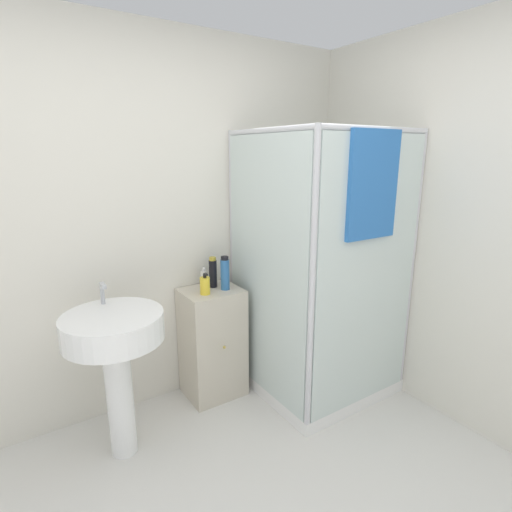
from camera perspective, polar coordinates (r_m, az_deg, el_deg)
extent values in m
cube|color=silver|center=(2.70, -17.94, 3.71)|extent=(6.40, 0.06, 2.50)
cube|color=white|center=(3.27, 8.21, -16.51)|extent=(0.93, 0.93, 0.09)
cylinder|color=silver|center=(3.53, 9.41, 1.47)|extent=(0.04, 0.04, 1.87)
cylinder|color=silver|center=(3.01, -3.32, -0.64)|extent=(0.04, 0.04, 1.87)
cylinder|color=silver|center=(2.96, 21.24, -1.92)|extent=(0.04, 0.04, 1.87)
cylinder|color=silver|center=(2.31, 7.97, -5.56)|extent=(0.04, 0.04, 1.87)
cylinder|color=silver|center=(2.50, 16.92, 16.96)|extent=(0.90, 0.04, 0.04)
cylinder|color=silver|center=(3.15, 3.83, 16.92)|extent=(0.90, 0.04, 0.04)
cylinder|color=silver|center=(2.53, 1.72, 17.52)|extent=(0.04, 0.90, 0.04)
cylinder|color=silver|center=(3.13, 15.93, 16.43)|extent=(0.04, 0.90, 0.04)
cube|color=silver|center=(2.60, 15.67, -3.04)|extent=(0.86, 0.01, 1.75)
cube|color=silver|center=(2.63, 1.36, -2.27)|extent=(0.01, 0.86, 1.75)
cylinder|color=#B7BABF|center=(3.38, 7.32, -1.56)|extent=(0.02, 0.02, 1.41)
cylinder|color=#B7BABF|center=(3.22, 8.33, 10.69)|extent=(0.07, 0.07, 0.04)
cube|color=#2D6BB7|center=(2.45, 16.42, 9.66)|extent=(0.39, 0.03, 0.63)
cube|color=beige|center=(2.95, -6.24, -12.19)|extent=(0.40, 0.34, 0.80)
sphere|color=gold|center=(2.79, -4.53, -12.88)|extent=(0.02, 0.02, 0.02)
cylinder|color=white|center=(2.56, -18.85, -18.57)|extent=(0.15, 0.15, 0.72)
cylinder|color=white|center=(2.35, -19.74, -9.56)|extent=(0.55, 0.55, 0.15)
cylinder|color=#B7BABF|center=(2.48, -21.10, -4.97)|extent=(0.02, 0.02, 0.13)
cube|color=#B7BABF|center=(2.43, -21.03, -3.98)|extent=(0.02, 0.07, 0.02)
cylinder|color=yellow|center=(2.70, -7.31, -4.24)|extent=(0.07, 0.07, 0.12)
cylinder|color=black|center=(2.68, -7.35, -2.85)|extent=(0.02, 0.02, 0.02)
cube|color=black|center=(2.66, -7.20, -2.62)|extent=(0.02, 0.04, 0.01)
cylinder|color=black|center=(2.83, -6.17, -2.53)|extent=(0.06, 0.06, 0.19)
cylinder|color=gold|center=(2.80, -6.23, -0.40)|extent=(0.05, 0.05, 0.02)
cylinder|color=#2D66A3|center=(2.76, -4.45, -2.68)|extent=(0.06, 0.06, 0.21)
cylinder|color=black|center=(2.73, -4.50, -0.30)|extent=(0.05, 0.05, 0.02)
cylinder|color=white|center=(2.84, -7.46, -3.29)|extent=(0.04, 0.04, 0.12)
cylinder|color=silver|center=(2.82, -7.50, -1.97)|extent=(0.02, 0.02, 0.02)
cube|color=silver|center=(2.81, -7.41, -1.72)|extent=(0.01, 0.02, 0.01)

